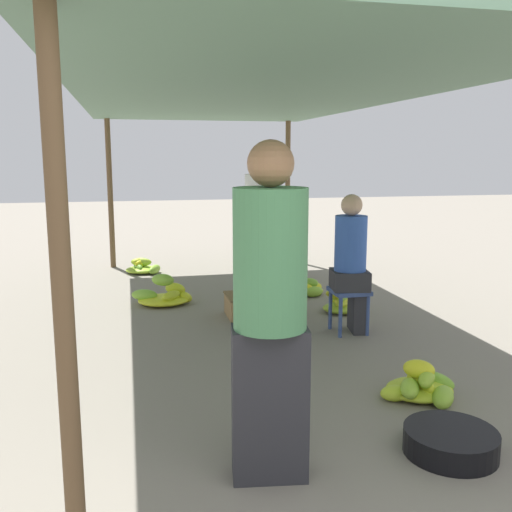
{
  "coord_description": "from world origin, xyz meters",
  "views": [
    {
      "loc": [
        -1.12,
        -1.9,
        1.68
      ],
      "look_at": [
        0.0,
        3.09,
        0.78
      ],
      "focal_mm": 40.0,
      "sensor_mm": 36.0,
      "label": 1
    }
  ],
  "objects_px": {
    "banana_pile_left_0": "(165,296)",
    "banana_pile_left_1": "(143,268)",
    "basin_black": "(450,442)",
    "crate_near": "(248,305)",
    "stool": "(349,298)",
    "vendor_foreground": "(270,309)",
    "banana_pile_right_1": "(342,302)",
    "banana_pile_right_2": "(307,289)",
    "banana_pile_right_3": "(421,386)",
    "shopper_walking_mid": "(263,235)",
    "vendor_seated": "(352,261)",
    "banana_pile_right_0": "(291,275)"
  },
  "relations": [
    {
      "from": "vendor_seated",
      "to": "basin_black",
      "type": "distance_m",
      "value": 2.37
    },
    {
      "from": "basin_black",
      "to": "banana_pile_left_1",
      "type": "distance_m",
      "value": 5.77
    },
    {
      "from": "stool",
      "to": "banana_pile_left_1",
      "type": "height_order",
      "value": "stool"
    },
    {
      "from": "banana_pile_right_2",
      "to": "shopper_walking_mid",
      "type": "distance_m",
      "value": 1.49
    },
    {
      "from": "basin_black",
      "to": "banana_pile_right_0",
      "type": "relative_size",
      "value": 1.26
    },
    {
      "from": "vendor_foreground",
      "to": "banana_pile_right_2",
      "type": "distance_m",
      "value": 4.12
    },
    {
      "from": "basin_black",
      "to": "crate_near",
      "type": "relative_size",
      "value": 1.15
    },
    {
      "from": "basin_black",
      "to": "banana_pile_left_0",
      "type": "height_order",
      "value": "banana_pile_left_0"
    },
    {
      "from": "banana_pile_right_0",
      "to": "vendor_seated",
      "type": "bearing_deg",
      "value": -91.9
    },
    {
      "from": "crate_near",
      "to": "basin_black",
      "type": "bearing_deg",
      "value": -79.78
    },
    {
      "from": "crate_near",
      "to": "banana_pile_left_1",
      "type": "bearing_deg",
      "value": 111.99
    },
    {
      "from": "banana_pile_left_1",
      "to": "vendor_seated",
      "type": "bearing_deg",
      "value": -60.31
    },
    {
      "from": "basin_black",
      "to": "shopper_walking_mid",
      "type": "bearing_deg",
      "value": 98.73
    },
    {
      "from": "banana_pile_right_2",
      "to": "shopper_walking_mid",
      "type": "xyz_separation_m",
      "value": [
        -0.78,
        -0.98,
        0.82
      ]
    },
    {
      "from": "banana_pile_left_1",
      "to": "banana_pile_right_3",
      "type": "xyz_separation_m",
      "value": [
        1.79,
        -4.81,
        -0.0
      ]
    },
    {
      "from": "banana_pile_right_3",
      "to": "vendor_seated",
      "type": "bearing_deg",
      "value": 86.91
    },
    {
      "from": "banana_pile_right_1",
      "to": "crate_near",
      "type": "bearing_deg",
      "value": 177.32
    },
    {
      "from": "vendor_foreground",
      "to": "crate_near",
      "type": "xyz_separation_m",
      "value": [
        0.52,
        3.01,
        -0.79
      ]
    },
    {
      "from": "banana_pile_right_3",
      "to": "shopper_walking_mid",
      "type": "relative_size",
      "value": 0.36
    },
    {
      "from": "vendor_foreground",
      "to": "basin_black",
      "type": "bearing_deg",
      "value": -0.47
    },
    {
      "from": "vendor_seated",
      "to": "shopper_walking_mid",
      "type": "distance_m",
      "value": 0.93
    },
    {
      "from": "basin_black",
      "to": "banana_pile_right_2",
      "type": "xyz_separation_m",
      "value": [
        0.35,
        3.79,
        0.01
      ]
    },
    {
      "from": "basin_black",
      "to": "banana_pile_right_0",
      "type": "bearing_deg",
      "value": 85.25
    },
    {
      "from": "vendor_seated",
      "to": "banana_pile_left_0",
      "type": "relative_size",
      "value": 1.79
    },
    {
      "from": "banana_pile_left_0",
      "to": "banana_pile_right_3",
      "type": "height_order",
      "value": "banana_pile_left_0"
    },
    {
      "from": "shopper_walking_mid",
      "to": "banana_pile_right_2",
      "type": "bearing_deg",
      "value": 51.38
    },
    {
      "from": "basin_black",
      "to": "crate_near",
      "type": "xyz_separation_m",
      "value": [
        -0.54,
        3.01,
        0.05
      ]
    },
    {
      "from": "basin_black",
      "to": "vendor_foreground",
      "type": "bearing_deg",
      "value": 179.53
    },
    {
      "from": "stool",
      "to": "crate_near",
      "type": "distance_m",
      "value": 1.14
    },
    {
      "from": "basin_black",
      "to": "banana_pile_right_3",
      "type": "xyz_separation_m",
      "value": [
        0.22,
        0.74,
        0.01
      ]
    },
    {
      "from": "basin_black",
      "to": "banana_pile_right_0",
      "type": "xyz_separation_m",
      "value": [
        0.38,
        4.57,
        0.01
      ]
    },
    {
      "from": "banana_pile_left_0",
      "to": "banana_pile_left_1",
      "type": "distance_m",
      "value": 1.83
    },
    {
      "from": "crate_near",
      "to": "stool",
      "type": "bearing_deg",
      "value": -42.13
    },
    {
      "from": "banana_pile_right_0",
      "to": "banana_pile_left_0",
      "type": "bearing_deg",
      "value": -154.26
    },
    {
      "from": "vendor_foreground",
      "to": "banana_pile_left_1",
      "type": "height_order",
      "value": "vendor_foreground"
    },
    {
      "from": "stool",
      "to": "banana_pile_right_1",
      "type": "bearing_deg",
      "value": 73.55
    },
    {
      "from": "basin_black",
      "to": "banana_pile_left_1",
      "type": "xyz_separation_m",
      "value": [
        -1.57,
        5.55,
        0.01
      ]
    },
    {
      "from": "banana_pile_left_1",
      "to": "shopper_walking_mid",
      "type": "bearing_deg",
      "value": -67.49
    },
    {
      "from": "vendor_foreground",
      "to": "crate_near",
      "type": "bearing_deg",
      "value": 80.2
    },
    {
      "from": "vendor_seated",
      "to": "banana_pile_right_3",
      "type": "bearing_deg",
      "value": -93.09
    },
    {
      "from": "vendor_seated",
      "to": "banana_pile_right_1",
      "type": "distance_m",
      "value": 0.93
    },
    {
      "from": "banana_pile_left_1",
      "to": "banana_pile_right_2",
      "type": "relative_size",
      "value": 1.17
    },
    {
      "from": "banana_pile_right_2",
      "to": "shopper_walking_mid",
      "type": "relative_size",
      "value": 0.26
    },
    {
      "from": "banana_pile_left_1",
      "to": "banana_pile_left_0",
      "type": "bearing_deg",
      "value": -83.91
    },
    {
      "from": "vendor_foreground",
      "to": "banana_pile_left_0",
      "type": "distance_m",
      "value": 3.82
    },
    {
      "from": "banana_pile_left_0",
      "to": "banana_pile_right_3",
      "type": "xyz_separation_m",
      "value": [
        1.59,
        -2.99,
        -0.01
      ]
    },
    {
      "from": "banana_pile_right_2",
      "to": "banana_pile_right_0",
      "type": "bearing_deg",
      "value": 87.79
    },
    {
      "from": "banana_pile_left_1",
      "to": "stool",
      "type": "bearing_deg",
      "value": -60.59
    },
    {
      "from": "stool",
      "to": "shopper_walking_mid",
      "type": "distance_m",
      "value": 1.05
    },
    {
      "from": "vendor_seated",
      "to": "banana_pile_left_0",
      "type": "distance_m",
      "value": 2.3
    }
  ]
}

